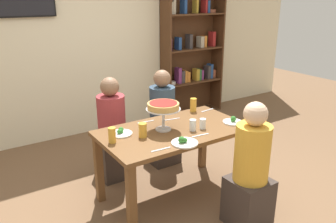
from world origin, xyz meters
TOP-DOWN VIEW (x-y plane):
  - ground_plane at (0.00, 0.00)m, footprint 12.00×12.00m
  - rear_partition at (0.00, 2.20)m, footprint 8.00×0.12m
  - dining_table at (0.00, 0.00)m, footprint 1.42×0.80m
  - bookshelf at (1.73, 2.02)m, footprint 1.10×0.30m
  - diner_near_right at (0.30, -0.72)m, footprint 0.34×0.34m
  - diner_far_left at (-0.33, 0.71)m, footprint 0.34×0.34m
  - diner_far_right at (0.32, 0.72)m, footprint 0.34×0.34m
  - deep_dish_pizza_stand at (-0.09, 0.04)m, footprint 0.33×0.33m
  - salad_plate_near_diner at (-0.12, -0.33)m, footprint 0.23×0.23m
  - salad_plate_far_diner at (0.59, -0.19)m, footprint 0.20×0.20m
  - salad_plate_spare at (-0.48, 0.16)m, footprint 0.21×0.21m
  - beer_glass_amber_tall at (0.47, 0.32)m, footprint 0.07×0.07m
  - beer_glass_amber_short at (-0.62, 0.04)m, footprint 0.07×0.07m
  - beer_glass_amber_spare at (-0.34, 0.00)m, footprint 0.08×0.08m
  - water_glass_clear_near at (0.13, -0.13)m, footprint 0.06×0.06m
  - water_glass_clear_far at (0.24, -0.14)m, footprint 0.06×0.06m
  - cutlery_fork_near at (0.12, -0.26)m, footprint 0.18×0.03m
  - cutlery_knife_near at (-0.35, -0.32)m, footprint 0.18×0.03m
  - cutlery_fork_far at (0.62, 0.25)m, footprint 0.18×0.04m
  - cutlery_knife_far at (0.13, 0.23)m, footprint 0.18×0.05m
  - cutlery_spare_fork at (-0.13, 0.32)m, footprint 0.18×0.04m

SIDE VIEW (x-z plane):
  - ground_plane at x=0.00m, z-range 0.00..0.00m
  - diner_near_right at x=0.30m, z-range -0.08..1.07m
  - diner_far_left at x=-0.33m, z-range -0.08..1.07m
  - diner_far_right at x=0.32m, z-range -0.08..1.07m
  - dining_table at x=0.00m, z-range 0.26..1.00m
  - cutlery_fork_near at x=0.12m, z-range 0.74..0.74m
  - cutlery_knife_near at x=-0.35m, z-range 0.74..0.74m
  - cutlery_fork_far at x=0.62m, z-range 0.74..0.74m
  - cutlery_knife_far at x=0.13m, z-range 0.74..0.74m
  - cutlery_spare_fork at x=-0.13m, z-range 0.74..0.74m
  - salad_plate_spare at x=-0.48m, z-range 0.72..0.79m
  - salad_plate_near_diner at x=-0.12m, z-range 0.72..0.79m
  - salad_plate_far_diner at x=0.59m, z-range 0.72..0.79m
  - water_glass_clear_far at x=0.24m, z-range 0.74..0.84m
  - water_glass_clear_near at x=0.13m, z-range 0.74..0.85m
  - beer_glass_amber_spare at x=-0.34m, z-range 0.74..0.87m
  - beer_glass_amber_short at x=-0.62m, z-range 0.74..0.88m
  - beer_glass_amber_tall at x=0.47m, z-range 0.74..0.89m
  - deep_dish_pizza_stand at x=-0.09m, z-range 0.83..1.10m
  - bookshelf at x=1.73m, z-range 0.00..2.21m
  - rear_partition at x=0.00m, z-range 0.00..2.80m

